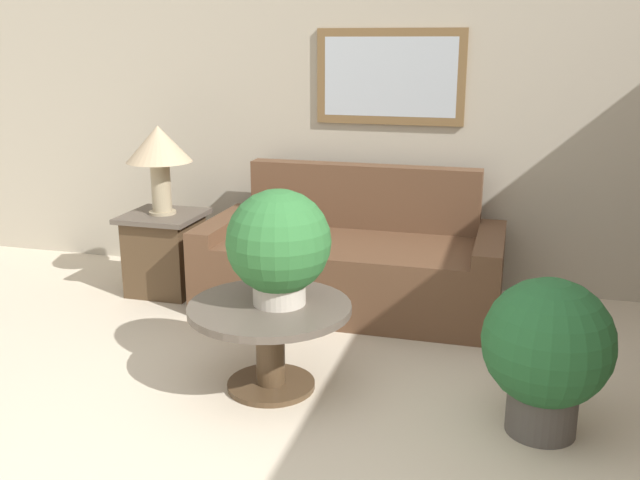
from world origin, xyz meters
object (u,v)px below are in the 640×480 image
at_px(coffee_table, 270,328).
at_px(table_lamp, 159,149).
at_px(couch_main, 352,263).
at_px(potted_plant_floor, 547,349).
at_px(potted_plant_on_table, 279,245).
at_px(side_table, 165,252).

distance_m(coffee_table, table_lamp, 1.92).
relative_size(couch_main, coffee_table, 2.38).
bearing_deg(couch_main, potted_plant_floor, -48.57).
height_order(coffee_table, table_lamp, table_lamp).
relative_size(couch_main, table_lamp, 3.22).
distance_m(couch_main, coffee_table, 1.36).
xyz_separation_m(table_lamp, potted_plant_on_table, (1.31, -1.22, -0.27)).
bearing_deg(table_lamp, potted_plant_on_table, -42.94).
xyz_separation_m(coffee_table, potted_plant_floor, (1.40, -0.08, 0.08)).
relative_size(coffee_table, potted_plant_floor, 1.13).
bearing_deg(coffee_table, table_lamp, 135.37).
relative_size(side_table, potted_plant_on_table, 0.98).
bearing_deg(potted_plant_floor, table_lamp, 153.45).
xyz_separation_m(coffee_table, side_table, (-1.27, 1.25, -0.04)).
bearing_deg(side_table, couch_main, 4.36).
height_order(couch_main, side_table, couch_main).
xyz_separation_m(couch_main, side_table, (-1.39, -0.11, 0.00)).
distance_m(potted_plant_on_table, potted_plant_floor, 1.41).
relative_size(side_table, table_lamp, 0.93).
xyz_separation_m(couch_main, table_lamp, (-1.39, -0.11, 0.76)).
bearing_deg(potted_plant_on_table, coffee_table, -146.92).
bearing_deg(coffee_table, potted_plant_floor, -3.30).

